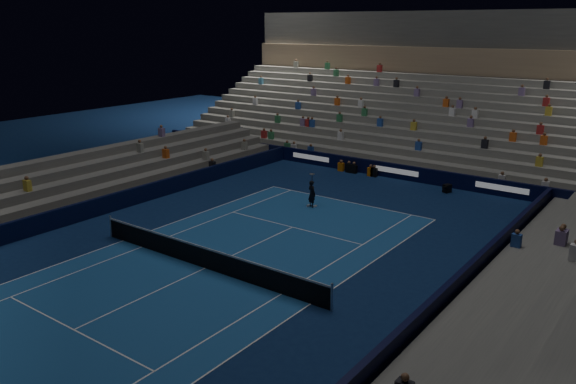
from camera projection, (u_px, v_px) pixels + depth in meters
The scene contains 11 objects.
ground at pixel (205, 268), 24.48m from camera, with size 90.00×90.00×0.00m, color #0B1F47.
court_surface at pixel (205, 268), 24.48m from camera, with size 10.97×23.77×0.01m, color #194B8A.
sponsor_barrier_far at pixel (397, 171), 38.62m from camera, with size 44.00×0.25×1.00m, color black.
sponsor_barrier_east at pixel (416, 326), 18.82m from camera, with size 0.25×37.00×1.00m, color black.
sponsor_barrier_west at pixel (71, 214), 29.86m from camera, with size 0.25×37.00×1.00m, color black.
grandstand_main at pixel (452, 112), 45.07m from camera, with size 44.00×15.20×11.20m.
grandstand_east at pixel (527, 349), 16.73m from camera, with size 5.00×37.00×2.50m.
grandstand_west at pixel (34, 196), 31.71m from camera, with size 5.00×37.00×2.50m.
tennis_net at pixel (205, 257), 24.34m from camera, with size 12.90×0.10×1.10m.
tennis_player at pixel (312, 194), 32.51m from camera, with size 0.57×0.38×1.57m, color black.
broadcast_camera at pixel (447, 188), 35.47m from camera, with size 0.52×0.89×0.51m.
Camera 1 is at (16.24, -16.05, 10.07)m, focal length 35.56 mm.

